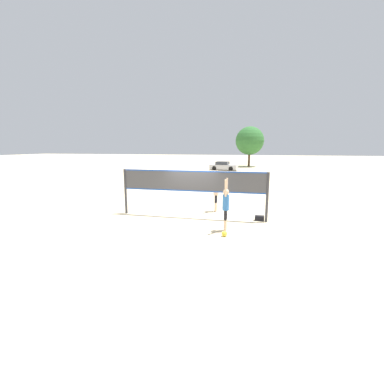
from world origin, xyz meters
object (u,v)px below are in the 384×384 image
at_px(parked_car_near, 224,166).
at_px(gear_bag, 259,218).
at_px(volleyball_net, 192,185).
at_px(volleyball, 224,234).
at_px(player_spiker, 226,204).
at_px(player_blocker, 216,190).
at_px(tree_left_cluster, 250,141).

bearing_deg(parked_car_near, gear_bag, -73.52).
relative_size(volleyball_net, gear_bag, 17.13).
height_order(volleyball_net, volleyball, volleyball_net).
distance_m(volleyball_net, parked_car_near, 27.26).
bearing_deg(volleyball, player_spiker, 92.67).
xyz_separation_m(player_blocker, gear_bag, (2.32, -1.29, -1.10)).
bearing_deg(volleyball, parked_car_near, 96.08).
xyz_separation_m(volleyball, gear_bag, (1.44, 2.62, 0.01)).
bearing_deg(volleyball, gear_bag, 61.20).
bearing_deg(gear_bag, tree_left_cluster, 91.42).
bearing_deg(tree_left_cluster, parked_car_near, -113.86).
xyz_separation_m(player_blocker, tree_left_cluster, (1.44, 34.16, 3.39)).
height_order(volleyball, parked_car_near, parked_car_near).
xyz_separation_m(gear_bag, tree_left_cluster, (-0.88, 35.46, 4.48)).
height_order(player_spiker, volleyball, player_spiker).
distance_m(volleyball_net, player_blocker, 1.85).
bearing_deg(player_blocker, parked_car_near, -174.94).
height_order(volleyball, gear_bag, gear_bag).
relative_size(parked_car_near, tree_left_cluster, 0.60).
bearing_deg(volleyball_net, volleyball, -52.22).
xyz_separation_m(player_spiker, parked_car_near, (-3.13, 28.98, -0.60)).
bearing_deg(volleyball_net, player_blocker, 55.26).
bearing_deg(tree_left_cluster, player_spiker, -90.91).
bearing_deg(gear_bag, player_spiker, -127.21).
relative_size(player_spiker, gear_bag, 5.23).
distance_m(player_blocker, gear_bag, 2.87).
distance_m(volleyball, parked_car_near, 29.83).
distance_m(player_blocker, tree_left_cluster, 34.36).
xyz_separation_m(volleyball_net, player_spiker, (1.87, -1.77, -0.47)).
bearing_deg(tree_left_cluster, player_blocker, -92.42).
bearing_deg(parked_car_near, player_spiker, -77.02).
relative_size(volleyball_net, tree_left_cluster, 1.04).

